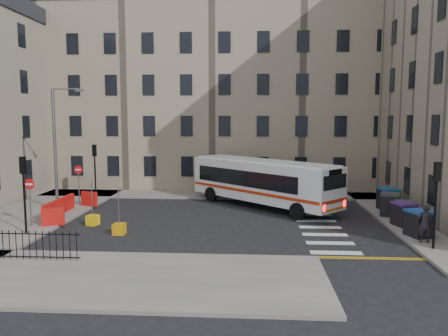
# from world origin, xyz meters

# --- Properties ---
(ground) EXTENTS (120.00, 120.00, 0.00)m
(ground) POSITION_xyz_m (0.00, 0.00, 0.00)
(ground) COLOR black
(ground) RESTS_ON ground
(pavement_north) EXTENTS (36.00, 3.20, 0.15)m
(pavement_north) POSITION_xyz_m (-6.00, 8.60, 0.07)
(pavement_north) COLOR slate
(pavement_north) RESTS_ON ground
(pavement_east) EXTENTS (2.40, 26.00, 0.15)m
(pavement_east) POSITION_xyz_m (9.00, 4.00, 0.07)
(pavement_east) COLOR slate
(pavement_east) RESTS_ON ground
(pavement_west) EXTENTS (6.00, 22.00, 0.15)m
(pavement_west) POSITION_xyz_m (-14.00, 1.00, 0.07)
(pavement_west) COLOR slate
(pavement_west) RESTS_ON ground
(pavement_sw) EXTENTS (20.00, 6.00, 0.15)m
(pavement_sw) POSITION_xyz_m (-7.00, -10.00, 0.07)
(pavement_sw) COLOR slate
(pavement_sw) RESTS_ON ground
(terrace_north) EXTENTS (38.30, 10.80, 17.20)m
(terrace_north) POSITION_xyz_m (-7.00, 15.50, 8.62)
(terrace_north) COLOR gray
(terrace_north) RESTS_ON ground
(traffic_light_east) EXTENTS (0.28, 0.22, 4.10)m
(traffic_light_east) POSITION_xyz_m (8.60, -5.50, 2.87)
(traffic_light_east) COLOR black
(traffic_light_east) RESTS_ON pavement_east
(traffic_light_nw) EXTENTS (0.28, 0.22, 4.10)m
(traffic_light_nw) POSITION_xyz_m (-12.00, 6.50, 2.87)
(traffic_light_nw) COLOR black
(traffic_light_nw) RESTS_ON pavement_west
(traffic_light_sw) EXTENTS (0.28, 0.22, 4.10)m
(traffic_light_sw) POSITION_xyz_m (-12.00, -4.00, 2.87)
(traffic_light_sw) COLOR black
(traffic_light_sw) RESTS_ON pavement_west
(streetlamp) EXTENTS (0.50, 0.22, 8.14)m
(streetlamp) POSITION_xyz_m (-13.00, 2.00, 4.34)
(streetlamp) COLOR #595B5E
(streetlamp) RESTS_ON pavement_west
(no_entry_north) EXTENTS (0.60, 0.08, 3.00)m
(no_entry_north) POSITION_xyz_m (-12.50, 4.50, 2.08)
(no_entry_north) COLOR #595B5E
(no_entry_north) RESTS_ON pavement_west
(no_entry_south) EXTENTS (0.60, 0.08, 3.00)m
(no_entry_south) POSITION_xyz_m (-12.50, -2.50, 2.08)
(no_entry_south) COLOR #595B5E
(no_entry_south) RESTS_ON pavement_west
(roadworks_barriers) EXTENTS (1.66, 6.26, 1.00)m
(roadworks_barriers) POSITION_xyz_m (-11.84, 0.50, 0.65)
(roadworks_barriers) COLOR red
(roadworks_barriers) RESTS_ON pavement_west
(bus) EXTENTS (10.42, 10.21, 3.24)m
(bus) POSITION_xyz_m (0.78, 4.47, 1.87)
(bus) COLOR white
(bus) RESTS_ON ground
(wheelie_bin_a) EXTENTS (1.43, 1.53, 1.38)m
(wheelie_bin_a) POSITION_xyz_m (8.72, -3.35, 0.85)
(wheelie_bin_a) COLOR black
(wheelie_bin_a) RESTS_ON pavement_east
(wheelie_bin_b) EXTENTS (1.37, 1.47, 1.34)m
(wheelie_bin_b) POSITION_xyz_m (8.72, -1.08, 0.82)
(wheelie_bin_b) COLOR black
(wheelie_bin_b) RESTS_ON pavement_east
(wheelie_bin_c) EXTENTS (1.10, 1.22, 1.20)m
(wheelie_bin_c) POSITION_xyz_m (9.10, 0.14, 0.76)
(wheelie_bin_c) COLOR black
(wheelie_bin_c) RESTS_ON pavement_east
(wheelie_bin_d) EXTENTS (1.53, 1.63, 1.43)m
(wheelie_bin_d) POSITION_xyz_m (8.75, 1.52, 0.87)
(wheelie_bin_d) COLOR black
(wheelie_bin_d) RESTS_ON pavement_east
(wheelie_bin_e) EXTENTS (1.33, 1.48, 1.44)m
(wheelie_bin_e) POSITION_xyz_m (9.18, 3.37, 0.88)
(wheelie_bin_e) COLOR black
(wheelie_bin_e) RESTS_ON pavement_east
(pedestrian) EXTENTS (0.70, 0.46, 1.91)m
(pedestrian) POSITION_xyz_m (8.56, -4.47, 1.11)
(pedestrian) COLOR black
(pedestrian) RESTS_ON pavement_east
(bollard_yellow) EXTENTS (0.65, 0.65, 0.60)m
(bollard_yellow) POSITION_xyz_m (-7.10, -3.45, 0.30)
(bollard_yellow) COLOR orange
(bollard_yellow) RESTS_ON ground
(bollard_chevron) EXTENTS (0.73, 0.73, 0.60)m
(bollard_chevron) POSITION_xyz_m (-9.28, -1.51, 0.30)
(bollard_chevron) COLOR yellow
(bollard_chevron) RESTS_ON ground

